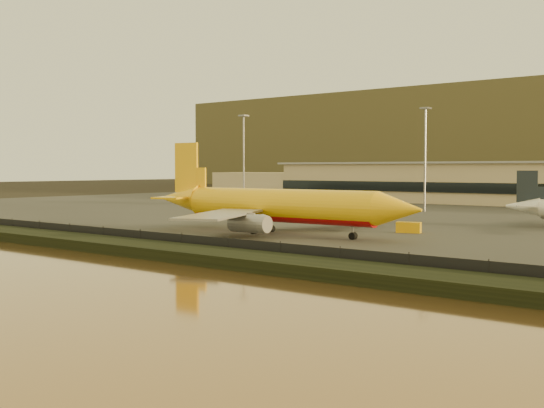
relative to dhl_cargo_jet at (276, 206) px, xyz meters
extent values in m
plane|color=black|center=(2.85, -12.49, -4.71)|extent=(900.00, 900.00, 0.00)
cube|color=black|center=(2.85, -29.49, -4.01)|extent=(320.00, 7.00, 1.40)
cube|color=#2D2D2D|center=(2.85, 82.51, -4.61)|extent=(320.00, 220.00, 0.20)
cube|color=black|center=(2.85, -25.49, -3.41)|extent=(300.00, 0.05, 2.20)
cube|color=tan|center=(2.85, 112.51, 1.49)|extent=(160.00, 22.00, 12.00)
cube|color=black|center=(2.85, 101.31, 0.49)|extent=(160.00, 0.60, 3.00)
cube|color=gray|center=(2.85, 112.51, 7.79)|extent=(164.00, 24.00, 0.60)
cube|color=tan|center=(-92.15, 116.51, -0.01)|extent=(50.00, 18.00, 9.00)
cylinder|color=slate|center=(-57.15, 57.51, 7.99)|extent=(0.50, 0.50, 25.00)
cube|color=slate|center=(-57.15, 57.51, 20.69)|extent=(2.20, 2.20, 0.40)
cylinder|color=slate|center=(-7.15, 67.51, 7.99)|extent=(0.50, 0.50, 25.00)
cube|color=slate|center=(-7.15, 67.51, 20.69)|extent=(2.20, 2.20, 0.40)
cube|color=brown|center=(-137.15, 327.51, 22.79)|extent=(260.00, 160.00, 55.00)
cylinder|color=yellow|center=(0.92, 0.03, 0.27)|extent=(35.02, 6.13, 5.04)
cylinder|color=#B40A0C|center=(0.92, 0.03, -0.61)|extent=(34.02, 4.99, 3.93)
cone|color=yellow|center=(21.74, 0.68, 0.27)|extent=(6.94, 5.25, 5.04)
cone|color=yellow|center=(-20.87, -0.65, 0.65)|extent=(8.87, 5.31, 5.04)
cube|color=yellow|center=(-19.90, -0.62, 6.19)|extent=(5.34, 0.57, 8.82)
cube|color=yellow|center=(-19.09, 4.44, 1.03)|extent=(5.99, 5.95, 0.30)
cube|color=yellow|center=(-18.77, -5.63, 1.03)|extent=(6.18, 6.14, 0.30)
cube|color=gray|center=(-0.47, 13.41, -0.61)|extent=(13.89, 22.80, 0.30)
cylinder|color=gray|center=(2.06, 10.22, -1.99)|extent=(5.90, 2.95, 2.77)
cube|color=gray|center=(0.37, -13.41, -0.61)|extent=(15.00, 22.68, 0.30)
cylinder|color=gray|center=(2.69, -10.07, -1.99)|extent=(5.90, 2.95, 2.77)
cylinder|color=black|center=(14.24, 0.45, -3.96)|extent=(1.14, 0.92, 1.11)
cylinder|color=slate|center=(14.24, 0.45, -3.38)|extent=(0.19, 0.19, 2.27)
cylinder|color=black|center=(-2.64, -2.35, -3.96)|extent=(1.14, 0.92, 1.11)
cylinder|color=slate|center=(-2.64, -2.35, -3.38)|extent=(0.19, 0.19, 2.27)
cylinder|color=black|center=(-2.78, 2.18, -3.96)|extent=(1.14, 0.92, 1.11)
cylinder|color=slate|center=(-2.78, 2.18, -3.38)|extent=(0.19, 0.19, 2.27)
cone|color=white|center=(25.09, 42.45, -1.04)|extent=(6.44, 4.05, 3.39)
cube|color=#19212D|center=(25.76, 42.52, 2.70)|extent=(3.74, 0.68, 5.94)
cube|color=white|center=(26.06, 45.97, -0.78)|extent=(3.97, 3.84, 0.20)
cube|color=white|center=(26.81, 39.22, -0.78)|extent=(4.42, 4.34, 0.20)
cube|color=yellow|center=(15.57, 15.48, -3.63)|extent=(4.27, 2.81, 1.77)
cube|color=white|center=(-3.23, 25.22, -3.65)|extent=(4.21, 2.96, 1.73)
camera|label=1|loc=(67.90, -85.59, 6.07)|focal=45.00mm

